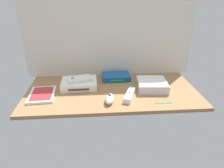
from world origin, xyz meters
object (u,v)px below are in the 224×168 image
Objects in this scene: remote_wand at (130,95)px; mini_computer at (152,85)px; game_case at (42,95)px; remote_nunchuk at (110,99)px; stylus_pen at (164,102)px; network_router at (116,77)px; game_console at (79,84)px; remote_classic_pad at (80,79)px.

mini_computer is at bearing 53.73° from remote_wand.
remote_nunchuk is at bearing -18.76° from game_case.
stylus_pen is at bearing -15.04° from game_case.
stylus_pen is (22.23, -32.98, -1.35)cm from network_router.
network_router is 39.79cm from stylus_pen.
game_case is at bearing -176.31° from mini_computer.
remote_wand is 18.59cm from stylus_pen.
mini_computer is 0.92× the size of game_case.
mini_computer is 1.72× the size of remote_nunchuk.
game_console is at bearing 22.32° from game_case.
game_console is 1.36× the size of remote_classic_pad.
network_router is at bearing 121.35° from remote_wand.
remote_classic_pad is at bearing 172.80° from mini_computer.
game_console is 22.39cm from game_case.
game_case is 1.31× the size of remote_wand.
network_router is 25.57cm from remote_classic_pad.
game_case is at bearing 168.84° from stylus_pen.
game_case is 47.86cm from network_router.
mini_computer reaches higher than remote_nunchuk.
remote_wand is 1.68× the size of stylus_pen.
mini_computer is 17.87cm from remote_wand.
mini_computer reaches higher than game_case.
stylus_pen is (45.65, -22.83, -1.85)cm from game_console.
game_case is at bearing -166.67° from remote_wand.
remote_classic_pad reaches higher than remote_wand.
remote_wand reaches higher than game_case.
mini_computer is 63.60cm from game_case.
game_console reaches higher than network_router.
remote_wand is at bearing -10.67° from game_case.
mini_computer is 43.43cm from remote_classic_pad.
game_case is 1.26× the size of remote_classic_pad.
network_router and remote_wand have the same top height.
mini_computer is 2.02× the size of stylus_pen.
remote_nunchuk reaches higher than remote_wand.
remote_classic_pad is (-43.00, 5.43, 2.77)cm from mini_computer.
game_console is 3.25cm from remote_classic_pad.
game_case is at bearing -155.40° from game_console.
remote_classic_pad is at bearing -157.00° from network_router.
remote_nunchuk is (-26.13, -14.00, -0.60)cm from mini_computer.
stylus_pen is (17.11, -7.18, -1.16)cm from remote_wand.
game_case reaches higher than stylus_pen.
remote_nunchuk is at bearing -103.14° from network_router.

